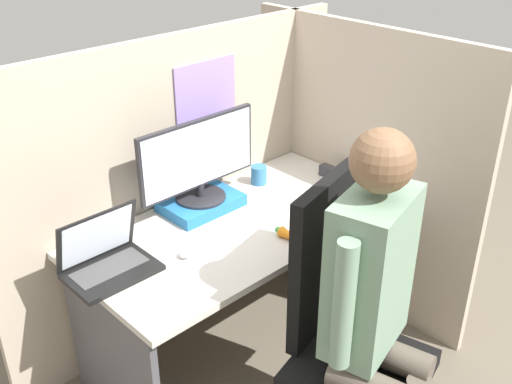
# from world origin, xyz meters

# --- Properties ---
(cubicle_panel_back) EXTENTS (1.95, 0.05, 1.47)m
(cubicle_panel_back) POSITION_xyz_m (0.00, 0.76, 0.74)
(cubicle_panel_back) COLOR tan
(cubicle_panel_back) RESTS_ON ground
(cubicle_panel_right) EXTENTS (0.04, 1.38, 1.47)m
(cubicle_panel_right) POSITION_xyz_m (0.75, 0.29, 0.73)
(cubicle_panel_right) COLOR tan
(cubicle_panel_right) RESTS_ON ground
(desk) EXTENTS (1.45, 0.73, 0.70)m
(desk) POSITION_xyz_m (0.00, 0.37, 0.53)
(desk) COLOR beige
(desk) RESTS_ON ground
(paper_box) EXTENTS (0.35, 0.25, 0.05)m
(paper_box) POSITION_xyz_m (-0.04, 0.59, 0.73)
(paper_box) COLOR #236BAD
(paper_box) RESTS_ON desk
(monitor) EXTENTS (0.62, 0.23, 0.38)m
(monitor) POSITION_xyz_m (-0.04, 0.59, 0.95)
(monitor) COLOR #232328
(monitor) RESTS_ON paper_box
(laptop) EXTENTS (0.33, 0.24, 0.25)m
(laptop) POSITION_xyz_m (-0.61, 0.45, 0.75)
(laptop) COLOR black
(laptop) RESTS_ON desk
(mouse) EXTENTS (0.06, 0.05, 0.03)m
(mouse) POSITION_xyz_m (-0.34, 0.32, 0.72)
(mouse) COLOR silver
(mouse) RESTS_ON desk
(stapler) EXTENTS (0.05, 0.14, 0.06)m
(stapler) POSITION_xyz_m (0.64, 0.37, 0.73)
(stapler) COLOR #2D2D33
(stapler) RESTS_ON desk
(carrot_toy) EXTENTS (0.05, 0.15, 0.05)m
(carrot_toy) POSITION_xyz_m (0.05, 0.10, 0.73)
(carrot_toy) COLOR orange
(carrot_toy) RESTS_ON desk
(office_chair) EXTENTS (0.56, 0.61, 1.12)m
(office_chair) POSITION_xyz_m (-0.09, -0.29, 0.57)
(office_chair) COLOR black
(office_chair) RESTS_ON ground
(person) EXTENTS (0.47, 0.45, 1.40)m
(person) POSITION_xyz_m (-0.12, -0.45, 0.82)
(person) COLOR brown
(person) RESTS_ON ground
(coffee_mug) EXTENTS (0.08, 0.08, 0.09)m
(coffee_mug) POSITION_xyz_m (0.33, 0.58, 0.75)
(coffee_mug) COLOR teal
(coffee_mug) RESTS_ON desk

